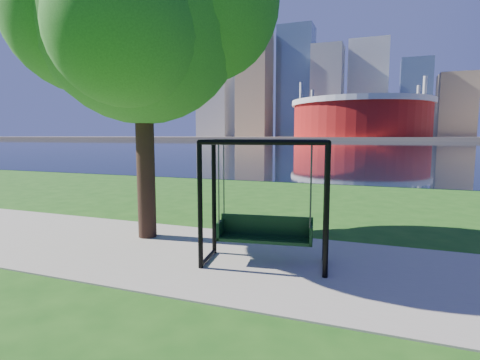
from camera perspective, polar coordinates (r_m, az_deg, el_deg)
The scene contains 8 objects.
ground at distance 7.98m, azimuth 0.82°, elevation -11.01°, with size 900.00×900.00×0.00m, color #1E5114.
path at distance 7.53m, azimuth -0.50°, elevation -11.99°, with size 120.00×4.00×0.03m, color #9E937F.
river at distance 109.21m, azimuth 19.36°, elevation 5.03°, with size 900.00×180.00×0.02m, color black.
far_bank at distance 313.17m, azimuth 20.29°, elevation 6.00°, with size 900.00×228.00×2.00m, color #937F60.
stadium at distance 242.76m, azimuth 17.88°, elevation 9.14°, with size 83.00×83.00×32.00m.
skyline at distance 328.33m, azimuth 19.80°, elevation 12.13°, with size 392.00×66.00×96.50m.
swing at distance 6.99m, azimuth 3.85°, elevation -3.89°, with size 2.43×1.33×2.37m.
park_tree at distance 9.53m, azimuth -14.88°, elevation 23.13°, with size 5.98×5.40×7.42m.
Camera 1 is at (2.57, -7.15, 2.42)m, focal length 28.00 mm.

